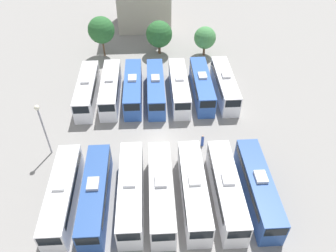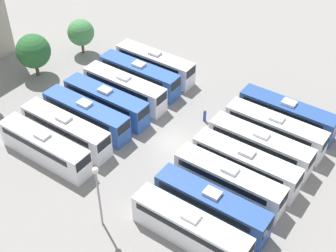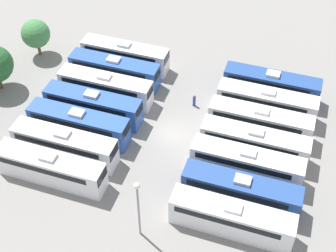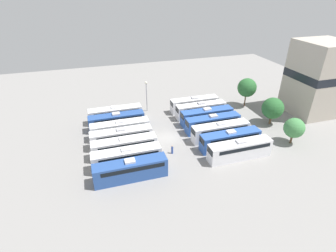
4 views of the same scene
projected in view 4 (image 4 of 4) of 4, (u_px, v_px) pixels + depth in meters
name	position (u px, v px, depth m)	size (l,w,h in m)	color
ground_plane	(170.00, 137.00, 53.03)	(112.32, 112.32, 0.00)	gray
bus_0	(116.00, 114.00, 58.44)	(2.48, 11.63, 3.62)	silver
bus_1	(117.00, 121.00, 55.57)	(2.48, 11.63, 3.62)	#284C93
bus_2	(120.00, 129.00, 52.52)	(2.48, 11.63, 3.62)	silver
bus_3	(122.00, 137.00, 49.81)	(2.48, 11.63, 3.62)	silver
bus_4	(125.00, 146.00, 46.94)	(2.48, 11.63, 3.62)	silver
bus_5	(127.00, 157.00, 44.01)	(2.48, 11.63, 3.62)	silver
bus_6	(131.00, 169.00, 41.15)	(2.48, 11.63, 3.62)	#284C93
bus_7	(195.00, 104.00, 63.22)	(2.48, 11.63, 3.62)	silver
bus_8	(201.00, 110.00, 60.42)	(2.48, 11.63, 3.62)	silver
bus_9	(207.00, 116.00, 57.62)	(2.48, 11.63, 3.62)	#2D56A8
bus_10	(213.00, 123.00, 54.75)	(2.48, 11.63, 3.62)	#2D56A8
bus_11	(220.00, 131.00, 51.81)	(2.48, 11.63, 3.62)	white
bus_12	(230.00, 139.00, 49.01)	(2.48, 11.63, 3.62)	#2D56A8
bus_13	(240.00, 149.00, 46.11)	(2.48, 11.63, 3.62)	white
worker_person	(172.00, 150.00, 47.76)	(0.36, 0.36, 1.70)	navy
light_pole	(146.00, 91.00, 61.54)	(0.60, 0.60, 7.49)	gray
tree_0	(247.00, 88.00, 64.09)	(4.59, 4.59, 7.23)	brown
tree_1	(273.00, 108.00, 56.42)	(4.65, 4.65, 6.09)	brown
tree_2	(294.00, 128.00, 49.64)	(3.86, 3.86, 5.29)	brown
depot_building	(318.00, 78.00, 59.64)	(10.51, 10.56, 16.65)	#B2A899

